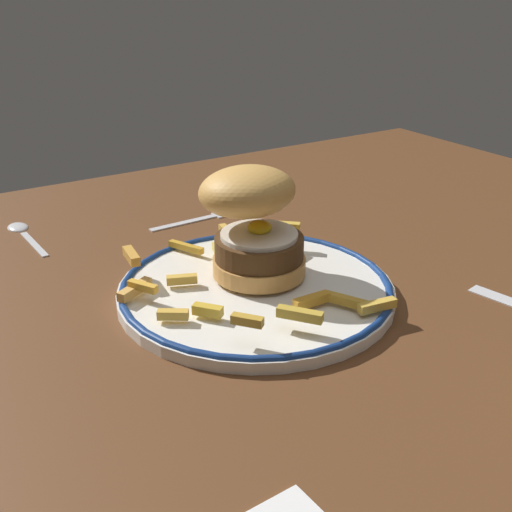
{
  "coord_description": "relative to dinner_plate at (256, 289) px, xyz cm",
  "views": [
    {
      "loc": [
        -35.11,
        -47.57,
        31.19
      ],
      "look_at": [
        -3.85,
        2.28,
        4.6
      ],
      "focal_mm": 44.37,
      "sensor_mm": 36.0,
      "label": 1
    }
  ],
  "objects": [
    {
      "name": "ground_plane",
      "position": [
        3.85,
        -2.28,
        -2.84
      ],
      "size": [
        128.08,
        103.22,
        4.0
      ],
      "primitive_type": "cube",
      "color": "brown"
    },
    {
      "name": "dinner_plate",
      "position": [
        0.0,
        0.0,
        0.0
      ],
      "size": [
        28.81,
        28.81,
        1.6
      ],
      "color": "white",
      "rests_on": "ground_plane"
    },
    {
      "name": "spoon",
      "position": [
        -16.53,
        31.73,
        -0.48
      ],
      "size": [
        2.77,
        13.37,
        0.9
      ],
      "color": "silver",
      "rests_on": "ground_plane"
    },
    {
      "name": "fork",
      "position": [
        5.51,
        22.97,
        -0.66
      ],
      "size": [
        14.44,
        2.28,
        0.36
      ],
      "color": "silver",
      "rests_on": "ground_plane"
    },
    {
      "name": "burger",
      "position": [
        1.21,
        2.63,
        6.66
      ],
      "size": [
        11.72,
        12.75,
        11.87
      ],
      "color": "#D7964C",
      "rests_on": "dinner_plate"
    },
    {
      "name": "fries_pile",
      "position": [
        -1.21,
        1.76,
        1.63
      ],
      "size": [
        23.56,
        26.56,
        2.9
      ],
      "color": "gold",
      "rests_on": "dinner_plate"
    }
  ]
}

